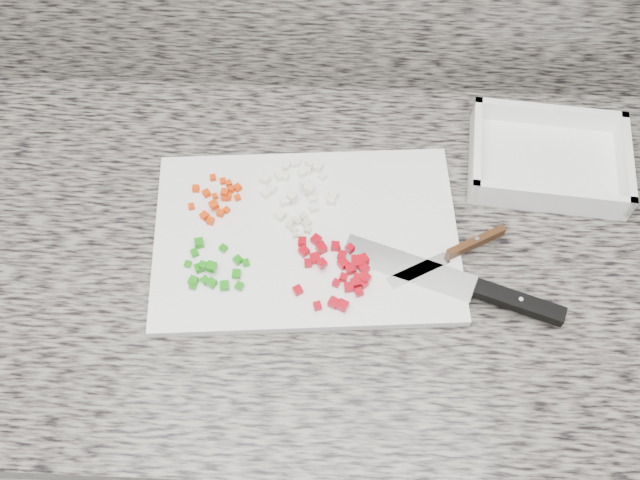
{
  "coord_description": "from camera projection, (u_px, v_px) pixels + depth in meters",
  "views": [
    {
      "loc": [
        0.07,
        0.95,
        1.76
      ],
      "look_at": [
        0.05,
        1.43,
        0.93
      ],
      "focal_mm": 40.0,
      "sensor_mm": 36.0,
      "label": 1
    }
  ],
  "objects": [
    {
      "name": "garlic_pile",
      "position": [
        300.0,
        225.0,
        0.98
      ],
      "size": [
        0.04,
        0.04,
        0.01
      ],
      "color": "beige",
      "rests_on": "cutting_board"
    },
    {
      "name": "cutting_board",
      "position": [
        306.0,
        237.0,
        0.99
      ],
      "size": [
        0.44,
        0.31,
        0.01
      ],
      "primitive_type": "cube",
      "rotation": [
        0.0,
        0.0,
        0.08
      ],
      "color": "white",
      "rests_on": "countertop"
    },
    {
      "name": "red_pepper_pile",
      "position": [
        339.0,
        269.0,
        0.95
      ],
      "size": [
        0.1,
        0.11,
        0.02
      ],
      "color": "#A9020F",
      "rests_on": "cutting_board"
    },
    {
      "name": "green_pepper_pile",
      "position": [
        212.0,
        269.0,
        0.95
      ],
      "size": [
        0.09,
        0.08,
        0.02
      ],
      "color": "#15850C",
      "rests_on": "cutting_board"
    },
    {
      "name": "onion_pile",
      "position": [
        298.0,
        186.0,
        1.01
      ],
      "size": [
        0.11,
        0.11,
        0.02
      ],
      "color": "white",
      "rests_on": "cutting_board"
    },
    {
      "name": "carrot_pile",
      "position": [
        218.0,
        199.0,
        1.0
      ],
      "size": [
        0.07,
        0.08,
        0.02
      ],
      "color": "red",
      "rests_on": "cutting_board"
    },
    {
      "name": "countertop",
      "position": [
        288.0,
        252.0,
        1.01
      ],
      "size": [
        3.96,
        0.64,
        0.04
      ],
      "primitive_type": "cube",
      "color": "slate",
      "rests_on": "cabinet"
    },
    {
      "name": "cabinet",
      "position": [
        297.0,
        363.0,
        1.4
      ],
      "size": [
        3.92,
        0.62,
        0.86
      ],
      "primitive_type": "cube",
      "color": "silver",
      "rests_on": "ground"
    },
    {
      "name": "chef_knife",
      "position": [
        480.0,
        290.0,
        0.93
      ],
      "size": [
        0.29,
        0.13,
        0.02
      ],
      "rotation": [
        0.0,
        0.0,
        -0.33
      ],
      "color": "#B9BBC0",
      "rests_on": "cutting_board"
    },
    {
      "name": "paring_knife",
      "position": [
        461.0,
        249.0,
        0.96
      ],
      "size": [
        0.16,
        0.1,
        0.02
      ],
      "rotation": [
        0.0,
        0.0,
        0.5
      ],
      "color": "#B9BBC0",
      "rests_on": "cutting_board"
    },
    {
      "name": "tray",
      "position": [
        547.0,
        161.0,
        1.04
      ],
      "size": [
        0.24,
        0.18,
        0.05
      ],
      "rotation": [
        0.0,
        0.0,
        -0.09
      ],
      "color": "white",
      "rests_on": "countertop"
    }
  ]
}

